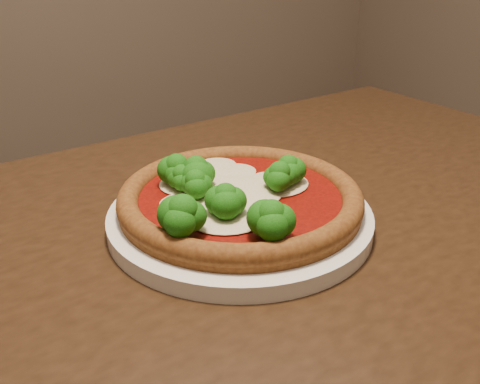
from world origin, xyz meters
TOP-DOWN VIEW (x-y plane):
  - dining_table at (-0.11, -0.23)m, footprint 1.34×0.88m
  - plate at (-0.06, -0.19)m, footprint 0.29×0.29m
  - pizza at (-0.06, -0.19)m, footprint 0.27×0.27m

SIDE VIEW (x-z plane):
  - dining_table at x=-0.11m, z-range 0.28..1.03m
  - plate at x=-0.06m, z-range 0.75..0.77m
  - pizza at x=-0.06m, z-range 0.75..0.82m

